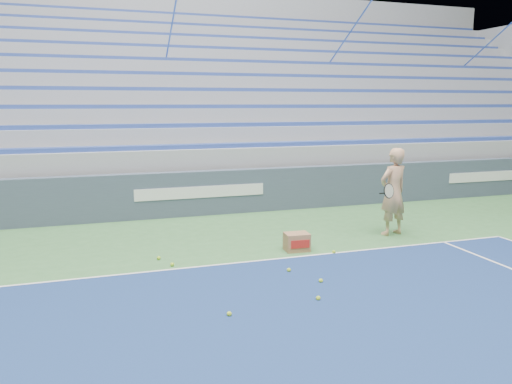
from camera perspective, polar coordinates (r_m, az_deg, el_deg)
sponsor_barrier at (r=12.43m, az=-6.43°, el=-0.12°), size 30.00×0.32×1.10m
bleachers at (r=17.88m, az=-10.28°, el=8.71°), size 31.00×9.15×7.30m
tennis_player at (r=10.80m, az=15.40°, el=0.03°), size 0.98×0.90×1.84m
ball_box at (r=9.47m, az=4.68°, el=-5.70°), size 0.47×0.37×0.34m
tennis_ball_0 at (r=9.09m, az=-11.06°, el=-7.41°), size 0.07×0.07×0.07m
tennis_ball_1 at (r=8.33m, az=3.78°, el=-8.89°), size 0.07×0.07×0.07m
tennis_ball_2 at (r=7.90m, az=7.42°, el=-10.02°), size 0.07×0.07×0.07m
tennis_ball_3 at (r=8.70m, az=-9.55°, el=-8.16°), size 0.07×0.07×0.07m
tennis_ball_4 at (r=7.23m, az=7.12°, el=-11.96°), size 0.07×0.07×0.07m
tennis_ball_5 at (r=9.38m, az=8.88°, el=-6.79°), size 0.07×0.07×0.07m
tennis_ball_6 at (r=6.70m, az=-3.08°, el=-13.75°), size 0.07×0.07×0.07m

